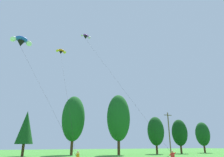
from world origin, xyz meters
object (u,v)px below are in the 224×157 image
parafoil_kite_high_orange (61,52)px  parafoil_kite_mid_purple (86,37)px  parafoil_kite_far_blue_white (21,41)px  utility_pole (169,132)px  kite_flyer_mid (173,157)px

parafoil_kite_high_orange → parafoil_kite_mid_purple: parafoil_kite_mid_purple is taller
parafoil_kite_high_orange → parafoil_kite_far_blue_white: size_ratio=1.13×
parafoil_kite_high_orange → parafoil_kite_far_blue_white: 10.92m
utility_pole → kite_flyer_mid: (-16.34, -19.71, -4.10)m
utility_pole → parafoil_kite_mid_purple: bearing=-165.8°
kite_flyer_mid → parafoil_kite_far_blue_white: parafoil_kite_far_blue_white is taller
parafoil_kite_high_orange → parafoil_kite_mid_purple: bearing=-69.4°
parafoil_kite_high_orange → parafoil_kite_mid_purple: (3.06, -8.14, 0.17)m
utility_pole → kite_flyer_mid: bearing=-129.7°
parafoil_kite_mid_purple → parafoil_kite_far_blue_white: (-10.93, 1.09, -2.95)m
kite_flyer_mid → parafoil_kite_mid_purple: bearing=115.4°
kite_flyer_mid → parafoil_kite_high_orange: 31.74m
kite_flyer_mid → parafoil_kite_mid_purple: (-6.60, 13.90, 20.87)m
utility_pole → parafoil_kite_far_blue_white: parafoil_kite_far_blue_white is taller
utility_pole → parafoil_kite_mid_purple: size_ratio=0.47×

